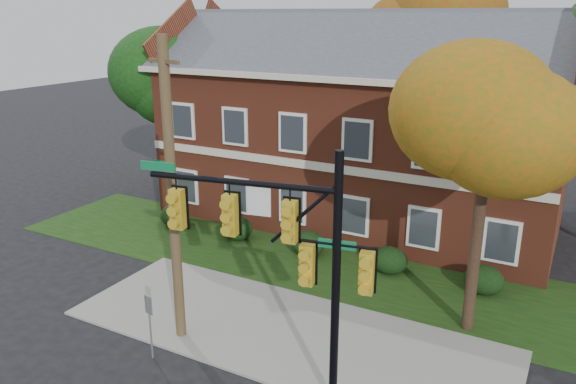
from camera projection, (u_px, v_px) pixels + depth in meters
The scene contains 15 objects.
ground at pixel (268, 349), 16.81m from camera, with size 120.00×120.00×0.00m, color black.
sidewalk at pixel (284, 332), 17.63m from camera, with size 14.00×5.00×0.08m, color gray.
grass_strip at pixel (346, 271), 21.83m from camera, with size 30.00×6.00×0.04m, color #193811.
apartment_building at pixel (359, 117), 26.21m from camera, with size 18.80×8.80×9.74m.
hedge_far_left at pixel (175, 216), 26.34m from camera, with size 1.40×1.26×1.05m, color black.
hedge_left at pixel (237, 229), 24.75m from camera, with size 1.40×1.26×1.05m, color black.
hedge_center at pixel (308, 243), 23.17m from camera, with size 1.40×1.26×1.05m, color black.
hedge_right at pixel (389, 260), 21.58m from camera, with size 1.40×1.26×1.05m, color black.
hedge_far_right at pixel (484, 280), 19.99m from camera, with size 1.40×1.26×1.05m, color black.
tree_near_right at pixel (497, 123), 15.65m from camera, with size 4.50×4.25×8.58m.
tree_left_rear at pixel (177, 72), 29.17m from camera, with size 5.40×5.10×8.88m.
tree_far_rear at pixel (437, 27), 31.00m from camera, with size 6.84×6.46×11.52m.
traffic_signal at pixel (288, 250), 13.50m from camera, with size 5.94×1.28×6.71m.
utility_pole at pixel (172, 196), 16.07m from camera, with size 1.38×0.52×9.08m.
sign_post at pixel (149, 316), 15.95m from camera, with size 0.29×0.09×2.02m.
Camera 1 is at (7.46, -12.54, 9.60)m, focal length 35.00 mm.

